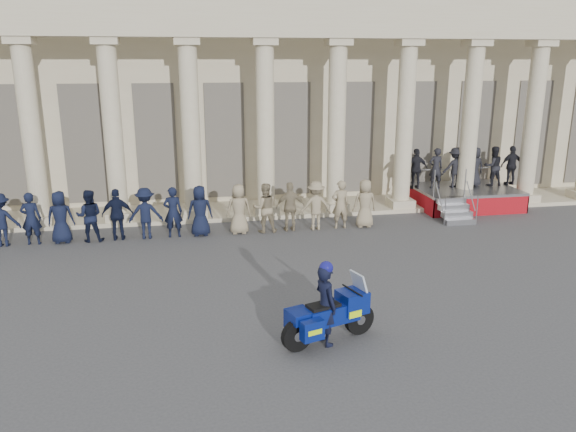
{
  "coord_description": "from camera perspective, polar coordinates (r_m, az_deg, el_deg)",
  "views": [
    {
      "loc": [
        -1.43,
        -11.76,
        5.57
      ],
      "look_at": [
        1.09,
        2.27,
        1.6
      ],
      "focal_mm": 35.0,
      "sensor_mm": 36.0,
      "label": 1
    }
  ],
  "objects": [
    {
      "name": "ground",
      "position": [
        13.09,
        -2.98,
        -9.64
      ],
      "size": [
        90.0,
        90.0,
        0.0
      ],
      "primitive_type": "plane",
      "color": "#3F3F42",
      "rests_on": "ground"
    },
    {
      "name": "reviewing_stand",
      "position": [
        22.89,
        17.65,
        4.0
      ],
      "size": [
        4.91,
        3.75,
        2.32
      ],
      "color": "gray",
      "rests_on": "ground"
    },
    {
      "name": "motorcycle",
      "position": [
        11.56,
        4.3,
        -9.95
      ],
      "size": [
        2.09,
        1.18,
        1.39
      ],
      "rotation": [
        0.0,
        0.0,
        0.32
      ],
      "color": "black",
      "rests_on": "ground"
    },
    {
      "name": "building",
      "position": [
        26.56,
        -7.28,
        13.19
      ],
      "size": [
        40.0,
        12.5,
        9.0
      ],
      "color": "#BFB18F",
      "rests_on": "ground"
    },
    {
      "name": "officer_rank",
      "position": [
        18.62,
        -16.9,
        0.14
      ],
      "size": [
        16.91,
        0.63,
        1.67
      ],
      "color": "black",
      "rests_on": "ground"
    },
    {
      "name": "rider",
      "position": [
        11.38,
        3.83,
        -8.82
      ],
      "size": [
        0.58,
        0.71,
        1.77
      ],
      "rotation": [
        0.0,
        0.0,
        1.89
      ],
      "color": "black",
      "rests_on": "ground"
    }
  ]
}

